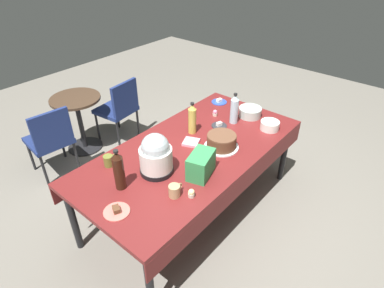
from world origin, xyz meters
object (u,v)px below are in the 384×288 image
object	(u,v)px
dessert_plate_charcoal	(219,125)
coffee_mug_olive	(109,161)
round_cafe_table	(78,114)
slow_cooker	(156,155)
maroon_chair_left	(50,138)
dessert_plate_coral	(117,211)
cupcake_rose	(215,113)
soda_carton	(201,165)
cupcake_lemon	(191,193)
soda_bottle_ginger_ale	(192,119)
maroon_chair_right	(119,107)
potluck_table	(192,154)
soda_bottle_water	(234,109)
glass_salad_bowl	(250,112)
cupcake_vanilla	(147,154)
ceramic_snack_bowl	(270,125)
dessert_plate_cobalt	(219,102)
soda_bottle_cola	(119,171)
coffee_mug_tan	(175,191)
frosted_layer_cake	(222,141)

from	to	relation	value
dessert_plate_charcoal	coffee_mug_olive	size ratio (longest dim) A/B	1.28
round_cafe_table	slow_cooker	bearing A→B (deg)	-102.22
slow_cooker	maroon_chair_left	xyz separation A→B (m)	(-0.12, 1.56, -0.42)
dessert_plate_coral	coffee_mug_olive	distance (m)	0.56
cupcake_rose	soda_carton	distance (m)	1.00
cupcake_lemon	soda_bottle_ginger_ale	bearing A→B (deg)	39.56
coffee_mug_olive	maroon_chair_right	distance (m)	1.62
potluck_table	dessert_plate_coral	bearing A→B (deg)	-174.11
dessert_plate_charcoal	soda_bottle_water	world-z (taller)	soda_bottle_water
potluck_table	glass_salad_bowl	xyz separation A→B (m)	(0.86, -0.08, 0.11)
cupcake_vanilla	cupcake_lemon	size ratio (longest dim) A/B	1.00
ceramic_snack_bowl	dessert_plate_cobalt	xyz separation A→B (m)	(0.16, 0.73, -0.03)
soda_bottle_ginger_ale	soda_carton	size ratio (longest dim) A/B	1.23
cupcake_vanilla	cupcake_rose	size ratio (longest dim) A/B	1.00
dessert_plate_charcoal	soda_bottle_ginger_ale	size ratio (longest dim) A/B	0.49
potluck_table	ceramic_snack_bowl	world-z (taller)	ceramic_snack_bowl
potluck_table	soda_bottle_cola	world-z (taller)	soda_bottle_cola
cupcake_rose	soda_bottle_ginger_ale	distance (m)	0.43
glass_salad_bowl	coffee_mug_tan	bearing A→B (deg)	-171.21
slow_cooker	soda_bottle_ginger_ale	bearing A→B (deg)	14.57
frosted_layer_cake	dessert_plate_cobalt	world-z (taller)	frosted_layer_cake
glass_salad_bowl	coffee_mug_olive	size ratio (longest dim) A/B	1.95
potluck_table	soda_carton	distance (m)	0.41
cupcake_rose	soda_bottle_water	bearing A→B (deg)	-88.07
dessert_plate_cobalt	maroon_chair_left	size ratio (longest dim) A/B	0.21
soda_carton	maroon_chair_right	size ratio (longest dim) A/B	0.31
slow_cooker	soda_bottle_ginger_ale	xyz separation A→B (m)	(0.65, 0.17, -0.02)
coffee_mug_tan	dessert_plate_cobalt	bearing A→B (deg)	24.12
dessert_plate_cobalt	dessert_plate_charcoal	bearing A→B (deg)	-144.01
potluck_table	soda_carton	bearing A→B (deg)	-129.10
potluck_table	round_cafe_table	world-z (taller)	potluck_table
ceramic_snack_bowl	coffee_mug_olive	world-z (taller)	coffee_mug_olive
soda_bottle_ginger_ale	round_cafe_table	world-z (taller)	soda_bottle_ginger_ale
cupcake_rose	cupcake_lemon	distance (m)	1.27
potluck_table	dessert_plate_cobalt	world-z (taller)	dessert_plate_cobalt
slow_cooker	dessert_plate_coral	world-z (taller)	slow_cooker
coffee_mug_olive	soda_carton	world-z (taller)	soda_carton
dessert_plate_coral	soda_carton	size ratio (longest dim) A/B	0.72
slow_cooker	cupcake_lemon	xyz separation A→B (m)	(-0.05, -0.41, -0.13)
dessert_plate_coral	soda_bottle_water	xyz separation A→B (m)	(1.58, 0.08, 0.14)
frosted_layer_cake	slow_cooker	world-z (taller)	slow_cooker
coffee_mug_tan	maroon_chair_left	world-z (taller)	maroon_chair_left
cupcake_rose	soda_carton	size ratio (longest dim) A/B	0.26
soda_bottle_cola	dessert_plate_coral	bearing A→B (deg)	-136.80
cupcake_vanilla	maroon_chair_left	xyz separation A→B (m)	(-0.21, 1.35, -0.29)
cupcake_vanilla	cupcake_rose	xyz separation A→B (m)	(0.98, -0.01, 0.00)
dessert_plate_coral	cupcake_vanilla	size ratio (longest dim) A/B	2.79
cupcake_vanilla	cupcake_lemon	xyz separation A→B (m)	(-0.13, -0.62, 0.00)
ceramic_snack_bowl	soda_bottle_cola	world-z (taller)	soda_bottle_cola
coffee_mug_olive	frosted_layer_cake	bearing A→B (deg)	-34.49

